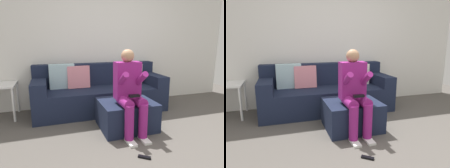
{
  "view_description": "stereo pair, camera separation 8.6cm",
  "coord_description": "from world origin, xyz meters",
  "views": [
    {
      "loc": [
        -1.17,
        -1.74,
        1.27
      ],
      "look_at": [
        -0.2,
        1.25,
        0.58
      ],
      "focal_mm": 31.76,
      "sensor_mm": 36.0,
      "label": 1
    },
    {
      "loc": [
        -1.08,
        -1.76,
        1.27
      ],
      "look_at": [
        -0.2,
        1.25,
        0.58
      ],
      "focal_mm": 31.76,
      "sensor_mm": 36.0,
      "label": 2
    }
  ],
  "objects": [
    {
      "name": "ground_plane",
      "position": [
        0.0,
        0.0,
        0.0
      ],
      "size": [
        7.17,
        7.17,
        0.0
      ],
      "primitive_type": "plane",
      "color": "#544F49"
    },
    {
      "name": "wall_back",
      "position": [
        0.0,
        2.15,
        1.28
      ],
      "size": [
        5.52,
        0.1,
        2.57
      ],
      "primitive_type": "cube",
      "color": "silver",
      "rests_on": "ground_plane"
    },
    {
      "name": "ottoman",
      "position": [
        -0.11,
        0.83,
        0.21
      ],
      "size": [
        0.78,
        0.69,
        0.41
      ],
      "primitive_type": "cube",
      "color": "#192138",
      "rests_on": "ground_plane"
    },
    {
      "name": "remote_near_ottoman",
      "position": [
        -0.22,
        0.02,
        0.01
      ],
      "size": [
        0.14,
        0.12,
        0.02
      ],
      "primitive_type": "cube",
      "rotation": [
        0.0,
        0.0,
        -0.65
      ],
      "color": "black",
      "rests_on": "ground_plane"
    },
    {
      "name": "couch_sectional",
      "position": [
        -0.28,
        1.74,
        0.33
      ],
      "size": [
        2.35,
        0.86,
        0.87
      ],
      "color": "#192138",
      "rests_on": "ground_plane"
    },
    {
      "name": "person_seated",
      "position": [
        -0.14,
        0.64,
        0.62
      ],
      "size": [
        0.35,
        0.59,
        1.16
      ],
      "color": "#8C1E72",
      "rests_on": "ground_plane"
    }
  ]
}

